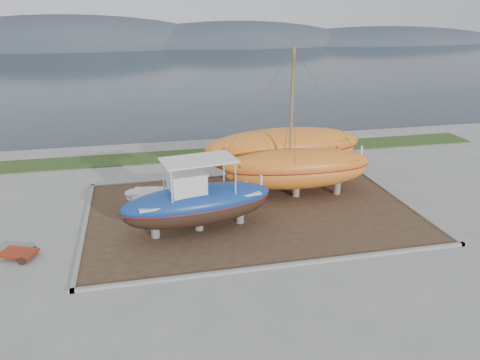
{
  "coord_description": "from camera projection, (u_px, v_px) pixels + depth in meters",
  "views": [
    {
      "loc": [
        -5.99,
        -19.54,
        10.99
      ],
      "look_at": [
        -0.68,
        4.0,
        2.01
      ],
      "focal_mm": 35.0,
      "sensor_mm": 36.0,
      "label": 1
    }
  ],
  "objects": [
    {
      "name": "curb_frame",
      "position": [
        252.0,
        211.0,
        26.56
      ],
      "size": [
        18.6,
        12.6,
        0.15
      ],
      "primitive_type": null,
      "color": "gray",
      "rests_on": "ground"
    },
    {
      "name": "dirt_patch",
      "position": [
        252.0,
        212.0,
        26.58
      ],
      "size": [
        18.0,
        12.0,
        0.06
      ],
      "primitive_type": "cube",
      "color": "#422D1E",
      "rests_on": "ground"
    },
    {
      "name": "sea",
      "position": [
        166.0,
        69.0,
        86.93
      ],
      "size": [
        260.0,
        100.0,
        0.04
      ],
      "primitive_type": null,
      "color": "#17242E",
      "rests_on": "ground"
    },
    {
      "name": "white_dinghy",
      "position": [
        162.0,
        200.0,
        26.44
      ],
      "size": [
        4.67,
        3.1,
        1.31
      ],
      "primitive_type": null,
      "rotation": [
        0.0,
        0.0,
        -0.37
      ],
      "color": "silver",
      "rests_on": "dirt_patch"
    },
    {
      "name": "red_trailer",
      "position": [
        19.0,
        255.0,
        21.7
      ],
      "size": [
        2.62,
        1.98,
        0.33
      ],
      "primitive_type": null,
      "rotation": [
        0.0,
        0.0,
        -0.39
      ],
      "color": "#9A2911",
      "rests_on": "ground"
    },
    {
      "name": "orange_bare_hull",
      "position": [
        283.0,
        156.0,
        30.67
      ],
      "size": [
        10.64,
        3.48,
        3.46
      ],
      "primitive_type": null,
      "rotation": [
        0.0,
        0.0,
        0.03
      ],
      "color": "orange",
      "rests_on": "dirt_patch"
    },
    {
      "name": "ground",
      "position": [
        271.0,
        245.0,
        22.93
      ],
      "size": [
        140.0,
        140.0,
        0.0
      ],
      "primitive_type": "plane",
      "color": "gray",
      "rests_on": "ground"
    },
    {
      "name": "blue_caique",
      "position": [
        198.0,
        195.0,
        23.74
      ],
      "size": [
        8.24,
        3.71,
        3.83
      ],
      "primitive_type": null,
      "rotation": [
        0.0,
        0.0,
        0.16
      ],
      "color": "navy",
      "rests_on": "dirt_patch"
    },
    {
      "name": "mountain_ridge",
      "position": [
        152.0,
        46.0,
        137.22
      ],
      "size": [
        200.0,
        36.0,
        20.0
      ],
      "primitive_type": null,
      "color": "#333D49",
      "rests_on": "ground"
    },
    {
      "name": "grass_strip",
      "position": [
        217.0,
        153.0,
        37.09
      ],
      "size": [
        44.0,
        3.0,
        0.08
      ],
      "primitive_type": "cube",
      "color": "#284219",
      "rests_on": "ground"
    },
    {
      "name": "orange_sailboat",
      "position": [
        299.0,
        125.0,
        27.16
      ],
      "size": [
        9.22,
        3.26,
        8.86
      ],
      "primitive_type": null,
      "rotation": [
        0.0,
        0.0,
        -0.07
      ],
      "color": "orange",
      "rests_on": "dirt_patch"
    }
  ]
}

